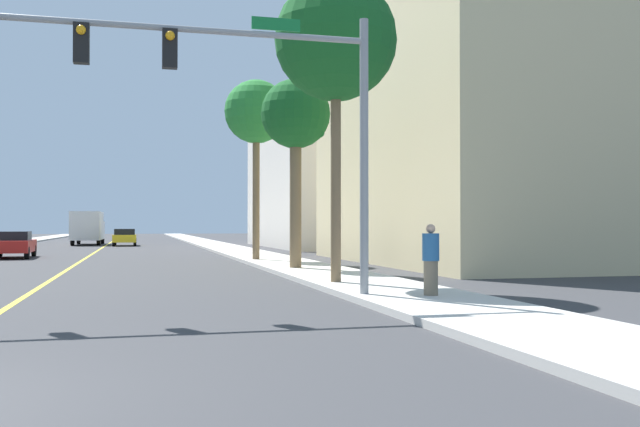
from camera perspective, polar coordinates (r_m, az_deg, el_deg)
ground at (r=49.38m, az=-17.55°, el=-2.90°), size 192.00×192.00×0.00m
sidewalk_right at (r=49.69m, az=-7.40°, el=-2.84°), size 2.99×168.00×0.15m
lane_marking_center at (r=49.38m, az=-17.55°, el=-2.90°), size 0.16×144.00×0.01m
building_right_near at (r=34.45m, az=14.36°, el=8.26°), size 13.09×18.60×14.43m
building_right_far at (r=57.00m, az=1.92°, el=2.08°), size 12.40×21.29×9.46m
traffic_signal_mast at (r=15.79m, az=-8.88°, el=10.50°), size 10.41×0.36×6.32m
palm_near at (r=20.24m, az=1.28°, el=13.73°), size 3.43×3.43×8.46m
palm_mid at (r=26.45m, az=-1.97°, el=7.70°), size 2.58×2.58×7.01m
palm_far at (r=33.06m, az=-5.18°, el=8.03°), size 2.94×2.94×8.30m
car_yellow at (r=60.95m, az=-15.50°, el=-1.85°), size 1.89×4.57×1.41m
car_red at (r=40.22m, az=-23.57°, el=-2.28°), size 2.11×4.66×1.40m
delivery_truck at (r=64.97m, az=-18.24°, el=-1.05°), size 2.50×8.06×2.87m
pedestrian at (r=16.02m, az=8.94°, el=-3.73°), size 0.38×0.38×1.60m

